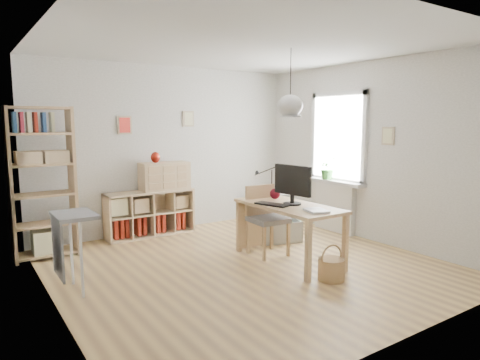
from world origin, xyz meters
TOP-DOWN VIEW (x-y plane):
  - ground at (0.00, 0.00)m, footprint 4.50×4.50m
  - room_shell at (0.55, -0.15)m, footprint 4.50×4.50m
  - window_unit at (2.23, 0.60)m, footprint 0.07×1.16m
  - radiator at (2.19, 0.60)m, footprint 0.10×0.80m
  - windowsill at (2.14, 0.60)m, footprint 0.22×1.20m
  - desk at (0.55, -0.15)m, footprint 0.70×1.50m
  - cube_shelf at (-0.47, 2.08)m, footprint 1.40×0.38m
  - tall_bookshelf at (-2.04, 1.80)m, footprint 0.80×0.38m
  - side_table at (-2.04, 0.35)m, footprint 0.40×0.55m
  - chair at (0.50, 0.27)m, footprint 0.48×0.48m
  - wicker_basket at (0.52, -0.95)m, footprint 0.31×0.30m
  - storage_chest at (1.07, 0.72)m, footprint 0.81×0.86m
  - monitor at (0.59, -0.18)m, footprint 0.23×0.58m
  - keyboard at (0.34, -0.07)m, footprint 0.29×0.47m
  - task_lamp at (0.62, 0.47)m, footprint 0.36×0.13m
  - yarn_ball at (0.65, 0.26)m, footprint 0.14×0.14m
  - paper_tray at (0.53, -0.68)m, footprint 0.29×0.33m
  - drawer_chest at (-0.19, 2.04)m, footprint 0.78×0.38m
  - red_vase at (-0.34, 2.04)m, footprint 0.14×0.14m
  - potted_plant at (2.12, 0.73)m, footprint 0.37×0.33m

SIDE VIEW (x-z plane):
  - ground at x=0.00m, z-range 0.00..0.00m
  - wicker_basket at x=0.52m, z-range -0.07..0.35m
  - storage_chest at x=1.07m, z-range -0.12..0.55m
  - cube_shelf at x=-0.47m, z-range -0.06..0.66m
  - radiator at x=2.19m, z-range 0.00..0.80m
  - chair at x=0.50m, z-range 0.07..1.00m
  - desk at x=0.55m, z-range 0.28..1.03m
  - side_table at x=-2.04m, z-range 0.24..1.09m
  - keyboard at x=0.34m, z-range 0.75..0.77m
  - paper_tray at x=0.53m, z-range 0.75..0.78m
  - yarn_ball at x=0.65m, z-range 0.75..0.89m
  - windowsill at x=2.14m, z-range 0.80..0.86m
  - drawer_chest at x=-0.19m, z-range 0.72..1.16m
  - task_lamp at x=0.62m, z-range 0.82..1.21m
  - monitor at x=0.59m, z-range 0.78..1.29m
  - potted_plant at x=2.12m, z-range 0.86..1.22m
  - tall_bookshelf at x=-2.04m, z-range 0.09..2.09m
  - red_vase at x=-0.34m, z-range 1.16..1.33m
  - window_unit at x=2.23m, z-range 0.82..2.28m
  - room_shell at x=0.55m, z-range -0.25..4.25m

